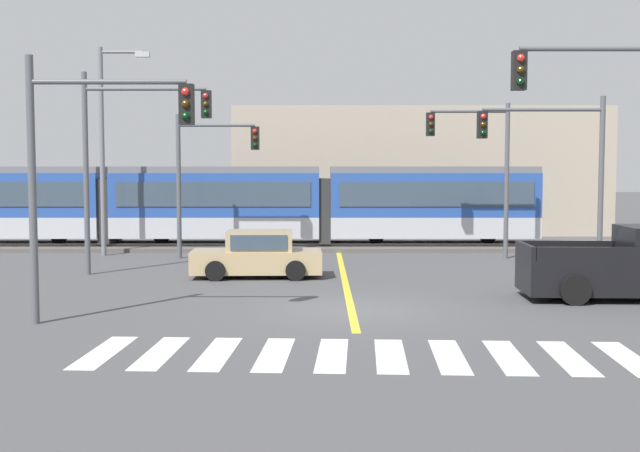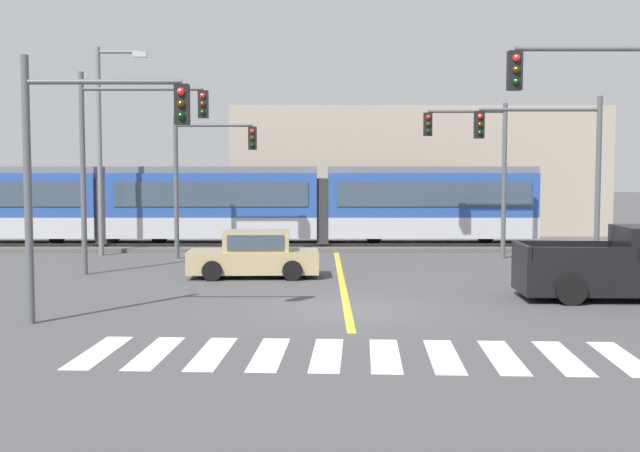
{
  "view_description": "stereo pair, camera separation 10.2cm",
  "coord_description": "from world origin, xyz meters",
  "px_view_note": "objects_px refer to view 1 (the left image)",
  "views": [
    {
      "loc": [
        -0.78,
        -19.83,
        3.53
      ],
      "look_at": [
        -0.67,
        6.97,
        1.6
      ],
      "focal_mm": 45.0,
      "sensor_mm": 36.0,
      "label": 1
    },
    {
      "loc": [
        -0.68,
        -19.83,
        3.53
      ],
      "look_at": [
        -0.67,
        6.97,
        1.6
      ],
      "focal_mm": 45.0,
      "sensor_mm": 36.0,
      "label": 2
    }
  ],
  "objects_px": {
    "light_rail_tram": "(214,202)",
    "traffic_light_mid_right": "(554,156)",
    "traffic_light_near_left": "(83,150)",
    "traffic_light_far_left": "(203,164)",
    "sedan_crossing": "(254,256)",
    "traffic_light_mid_left": "(123,143)",
    "traffic_light_far_right": "(476,156)",
    "traffic_light_near_right": "(614,130)",
    "street_lamp_west": "(103,138)",
    "pickup_truck": "(625,268)"
  },
  "relations": [
    {
      "from": "traffic_light_far_left",
      "to": "traffic_light_near_right",
      "type": "height_order",
      "value": "traffic_light_near_right"
    },
    {
      "from": "traffic_light_mid_left",
      "to": "sedan_crossing",
      "type": "bearing_deg",
      "value": -8.55
    },
    {
      "from": "traffic_light_mid_left",
      "to": "traffic_light_far_right",
      "type": "bearing_deg",
      "value": 20.76
    },
    {
      "from": "traffic_light_mid_right",
      "to": "traffic_light_far_right",
      "type": "xyz_separation_m",
      "value": [
        -1.71,
        4.51,
        0.07
      ]
    },
    {
      "from": "traffic_light_mid_right",
      "to": "sedan_crossing",
      "type": "bearing_deg",
      "value": -174.73
    },
    {
      "from": "traffic_light_far_right",
      "to": "street_lamp_west",
      "type": "relative_size",
      "value": 0.72
    },
    {
      "from": "sedan_crossing",
      "to": "traffic_light_near_right",
      "type": "bearing_deg",
      "value": -38.47
    },
    {
      "from": "traffic_light_mid_right",
      "to": "traffic_light_near_left",
      "type": "bearing_deg",
      "value": -146.43
    },
    {
      "from": "light_rail_tram",
      "to": "street_lamp_west",
      "type": "height_order",
      "value": "street_lamp_west"
    },
    {
      "from": "light_rail_tram",
      "to": "traffic_light_far_right",
      "type": "xyz_separation_m",
      "value": [
        10.76,
        -4.03,
        1.97
      ]
    },
    {
      "from": "sedan_crossing",
      "to": "traffic_light_mid_left",
      "type": "height_order",
      "value": "traffic_light_mid_left"
    },
    {
      "from": "traffic_light_mid_left",
      "to": "traffic_light_near_left",
      "type": "distance_m",
      "value": 8.56
    },
    {
      "from": "traffic_light_far_right",
      "to": "traffic_light_near_left",
      "type": "bearing_deg",
      "value": -130.86
    },
    {
      "from": "traffic_light_mid_right",
      "to": "traffic_light_near_left",
      "type": "height_order",
      "value": "traffic_light_near_left"
    },
    {
      "from": "sedan_crossing",
      "to": "traffic_light_near_left",
      "type": "height_order",
      "value": "traffic_light_near_left"
    },
    {
      "from": "sedan_crossing",
      "to": "traffic_light_mid_right",
      "type": "height_order",
      "value": "traffic_light_mid_right"
    },
    {
      "from": "light_rail_tram",
      "to": "street_lamp_west",
      "type": "bearing_deg",
      "value": -144.01
    },
    {
      "from": "traffic_light_near_left",
      "to": "traffic_light_near_right",
      "type": "distance_m",
      "value": 12.19
    },
    {
      "from": "light_rail_tram",
      "to": "traffic_light_near_right",
      "type": "height_order",
      "value": "traffic_light_near_right"
    },
    {
      "from": "traffic_light_far_left",
      "to": "traffic_light_near_left",
      "type": "bearing_deg",
      "value": -93.49
    },
    {
      "from": "pickup_truck",
      "to": "street_lamp_west",
      "type": "bearing_deg",
      "value": 147.11
    },
    {
      "from": "light_rail_tram",
      "to": "traffic_light_mid_right",
      "type": "relative_size",
      "value": 4.72
    },
    {
      "from": "sedan_crossing",
      "to": "light_rail_tram",
      "type": "bearing_deg",
      "value": 104.81
    },
    {
      "from": "traffic_light_mid_left",
      "to": "street_lamp_west",
      "type": "xyz_separation_m",
      "value": [
        -2.22,
        5.87,
        0.37
      ]
    },
    {
      "from": "traffic_light_mid_left",
      "to": "traffic_light_near_right",
      "type": "height_order",
      "value": "traffic_light_near_right"
    },
    {
      "from": "light_rail_tram",
      "to": "traffic_light_far_left",
      "type": "relative_size",
      "value": 4.97
    },
    {
      "from": "light_rail_tram",
      "to": "traffic_light_far_left",
      "type": "xyz_separation_m",
      "value": [
        0.12,
        -3.98,
        1.66
      ]
    },
    {
      "from": "traffic_light_mid_right",
      "to": "traffic_light_near_left",
      "type": "xyz_separation_m",
      "value": [
        -13.16,
        -8.74,
        -0.02
      ]
    },
    {
      "from": "traffic_light_near_left",
      "to": "traffic_light_far_right",
      "type": "height_order",
      "value": "traffic_light_far_right"
    },
    {
      "from": "sedan_crossing",
      "to": "traffic_light_mid_left",
      "type": "bearing_deg",
      "value": 171.45
    },
    {
      "from": "traffic_light_near_right",
      "to": "traffic_light_near_left",
      "type": "bearing_deg",
      "value": -176.75
    },
    {
      "from": "traffic_light_mid_left",
      "to": "traffic_light_far_right",
      "type": "relative_size",
      "value": 1.1
    },
    {
      "from": "traffic_light_mid_left",
      "to": "street_lamp_west",
      "type": "bearing_deg",
      "value": 110.73
    },
    {
      "from": "light_rail_tram",
      "to": "street_lamp_west",
      "type": "distance_m",
      "value": 5.69
    },
    {
      "from": "pickup_truck",
      "to": "traffic_light_far_right",
      "type": "relative_size",
      "value": 0.9
    },
    {
      "from": "light_rail_tram",
      "to": "traffic_light_mid_left",
      "type": "xyz_separation_m",
      "value": [
        -1.83,
        -8.81,
        2.33
      ]
    },
    {
      "from": "sedan_crossing",
      "to": "traffic_light_far_right",
      "type": "distance_m",
      "value": 10.43
    },
    {
      "from": "traffic_light_far_left",
      "to": "traffic_light_near_right",
      "type": "bearing_deg",
      "value": -47.99
    },
    {
      "from": "pickup_truck",
      "to": "traffic_light_near_right",
      "type": "bearing_deg",
      "value": -116.98
    },
    {
      "from": "traffic_light_mid_right",
      "to": "light_rail_tram",
      "type": "bearing_deg",
      "value": 145.59
    },
    {
      "from": "sedan_crossing",
      "to": "pickup_truck",
      "type": "height_order",
      "value": "pickup_truck"
    },
    {
      "from": "pickup_truck",
      "to": "traffic_light_mid_right",
      "type": "relative_size",
      "value": 0.92
    },
    {
      "from": "sedan_crossing",
      "to": "traffic_light_mid_right",
      "type": "bearing_deg",
      "value": 5.27
    },
    {
      "from": "light_rail_tram",
      "to": "traffic_light_far_right",
      "type": "relative_size",
      "value": 4.62
    },
    {
      "from": "pickup_truck",
      "to": "traffic_light_mid_left",
      "type": "xyz_separation_m",
      "value": [
        -14.69,
        5.07,
        3.53
      ]
    },
    {
      "from": "light_rail_tram",
      "to": "traffic_light_far_right",
      "type": "height_order",
      "value": "traffic_light_far_right"
    },
    {
      "from": "sedan_crossing",
      "to": "traffic_light_near_right",
      "type": "relative_size",
      "value": 0.63
    },
    {
      "from": "traffic_light_near_left",
      "to": "traffic_light_near_right",
      "type": "height_order",
      "value": "traffic_light_near_right"
    },
    {
      "from": "light_rail_tram",
      "to": "traffic_light_near_left",
      "type": "height_order",
      "value": "traffic_light_near_left"
    },
    {
      "from": "light_rail_tram",
      "to": "traffic_light_near_right",
      "type": "bearing_deg",
      "value": -55.33
    }
  ]
}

